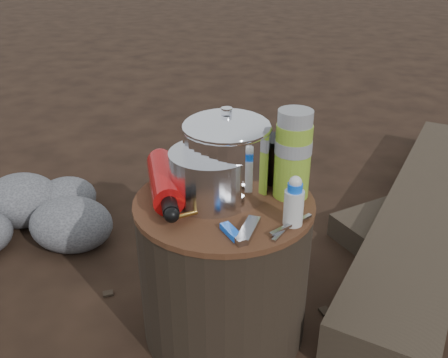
% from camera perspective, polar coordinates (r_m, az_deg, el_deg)
% --- Properties ---
extents(ground, '(60.00, 60.00, 0.00)m').
position_cam_1_polar(ground, '(1.48, 0.00, -16.85)').
color(ground, black).
rests_on(ground, ground).
extents(stump, '(0.45, 0.45, 0.42)m').
position_cam_1_polar(stump, '(1.34, 0.00, -10.36)').
color(stump, black).
rests_on(stump, ground).
extents(rock_ring, '(0.44, 0.96, 0.19)m').
position_cam_1_polar(rock_ring, '(1.78, -24.79, -7.22)').
color(rock_ring, '#525257').
rests_on(rock_ring, ground).
extents(log_main, '(0.80, 1.69, 0.14)m').
position_cam_1_polar(log_main, '(2.01, 22.79, -3.62)').
color(log_main, '#32291F').
rests_on(log_main, ground).
extents(log_small, '(0.96, 0.84, 0.09)m').
position_cam_1_polar(log_small, '(2.17, 24.85, -2.45)').
color(log_small, '#32291F').
rests_on(log_small, ground).
extents(foil_windscreen, '(0.21, 0.21, 0.13)m').
position_cam_1_polar(foil_windscreen, '(1.20, -1.51, 0.43)').
color(foil_windscreen, silver).
rests_on(foil_windscreen, stump).
extents(camping_pot, '(0.22, 0.22, 0.22)m').
position_cam_1_polar(camping_pot, '(1.21, 0.30, 2.94)').
color(camping_pot, white).
rests_on(camping_pot, stump).
extents(fuel_bottle, '(0.19, 0.32, 0.07)m').
position_cam_1_polar(fuel_bottle, '(1.24, -7.04, -0.21)').
color(fuel_bottle, red).
rests_on(fuel_bottle, stump).
extents(thermos, '(0.09, 0.09, 0.23)m').
position_cam_1_polar(thermos, '(1.21, 8.12, 2.83)').
color(thermos, '#7FA52A').
rests_on(thermos, stump).
extents(travel_mug, '(0.08, 0.08, 0.12)m').
position_cam_1_polar(travel_mug, '(1.30, 5.85, 2.30)').
color(travel_mug, black).
rests_on(travel_mug, stump).
extents(stuff_sack, '(0.13, 0.11, 0.09)m').
position_cam_1_polar(stuff_sack, '(1.36, -3.23, 2.84)').
color(stuff_sack, '#BC7E0D').
rests_on(stuff_sack, stump).
extents(food_pouch, '(0.12, 0.03, 0.15)m').
position_cam_1_polar(food_pouch, '(1.36, 1.67, 4.19)').
color(food_pouch, '#11154B').
rests_on(food_pouch, stump).
extents(lighter, '(0.07, 0.08, 0.02)m').
position_cam_1_polar(lighter, '(1.09, 0.86, -6.21)').
color(lighter, blue).
rests_on(lighter, stump).
extents(multitool, '(0.04, 0.11, 0.01)m').
position_cam_1_polar(multitool, '(1.09, 2.91, -5.99)').
color(multitool, '#9D9DA1').
rests_on(multitool, stump).
extents(pot_grabber, '(0.10, 0.13, 0.01)m').
position_cam_1_polar(pot_grabber, '(1.12, 7.37, -5.54)').
color(pot_grabber, '#9D9DA1').
rests_on(pot_grabber, stump).
extents(squeeze_bottle, '(0.05, 0.05, 0.11)m').
position_cam_1_polar(squeeze_bottle, '(1.11, 8.24, -2.86)').
color(squeeze_bottle, silver).
rests_on(squeeze_bottle, stump).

